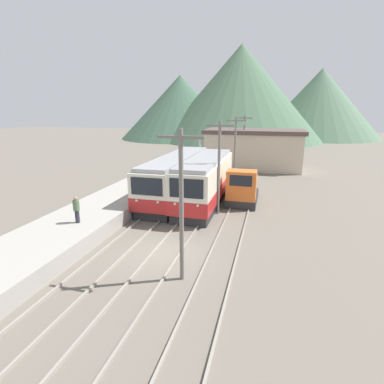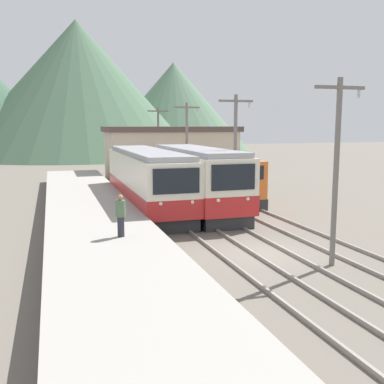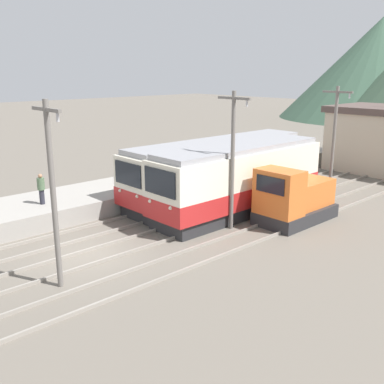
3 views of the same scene
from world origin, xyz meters
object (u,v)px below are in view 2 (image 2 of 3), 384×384
Objects in this scene: catenary_mast_far at (187,144)px; catenary_mast_distant at (158,140)px; catenary_mast_mid at (235,151)px; shunting_locomotive at (237,188)px; commuter_train_center at (197,182)px; catenary_mast_near at (337,165)px; commuter_train_left at (147,183)px; person_on_platform at (121,214)px.

catenary_mast_far is 9.33m from catenary_mast_distant.
shunting_locomotive is at bearing 64.75° from catenary_mast_mid.
commuter_train_center is 11.89m from catenary_mast_near.
catenary_mast_mid and catenary_mast_far have the same top height.
commuter_train_left is 2.92× the size of shunting_locomotive.
catenary_mast_far is 17.61m from person_on_platform.
commuter_train_center is at bearing 56.19° from person_on_platform.
commuter_train_center is 1.67× the size of catenary_mast_far.
person_on_platform is (-7.42, -6.53, -1.88)m from catenary_mast_mid.
commuter_train_center is at bearing 123.34° from catenary_mast_mid.
catenary_mast_mid is (1.51, -2.29, 1.96)m from commuter_train_center.
catenary_mast_near is (4.31, -12.82, 2.02)m from commuter_train_left.
shunting_locomotive is at bearing -3.23° from commuter_train_left.
catenary_mast_mid is at bearing 90.00° from catenary_mast_near.
catenary_mast_near reaches higher than commuter_train_left.
catenary_mast_far is at bearing 64.94° from person_on_platform.
commuter_train_center is 7.46m from catenary_mast_far.
commuter_train_center is 1.67× the size of catenary_mast_near.
catenary_mast_near is at bearing -96.81° from shunting_locomotive.
person_on_platform is (-7.42, 2.80, -1.88)m from catenary_mast_near.
person_on_platform is at bearing -132.58° from shunting_locomotive.
catenary_mast_near is 1.00× the size of catenary_mast_distant.
catenary_mast_mid and catenary_mast_distant have the same top height.
catenary_mast_near and catenary_mast_mid have the same top height.
catenary_mast_distant reaches higher than commuter_train_left.
catenary_mast_far reaches higher than commuter_train_left.
catenary_mast_distant is at bearing 74.15° from commuter_train_left.
catenary_mast_far reaches higher than person_on_platform.
catenary_mast_near reaches higher than commuter_train_center.
commuter_train_center is 2.46× the size of shunting_locomotive.
catenary_mast_distant is (0.00, 28.00, 0.00)m from catenary_mast_near.
catenary_mast_near is 1.00× the size of catenary_mast_far.
person_on_platform is at bearing 159.29° from catenary_mast_near.
commuter_train_left is 1.98× the size of catenary_mast_far.
catenary_mast_distant is (0.00, 18.67, 0.00)m from catenary_mast_mid.
shunting_locomotive is (5.80, -0.33, -0.51)m from commuter_train_left.
person_on_platform is (-8.91, -9.69, 0.65)m from shunting_locomotive.
commuter_train_left is at bearing 176.77° from shunting_locomotive.
catenary_mast_near is at bearing -71.43° from commuter_train_left.
catenary_mast_mid is at bearing -90.00° from catenary_mast_far.
person_on_platform is (-7.42, -25.20, -1.88)m from catenary_mast_distant.
catenary_mast_near is at bearing -82.61° from commuter_train_center.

